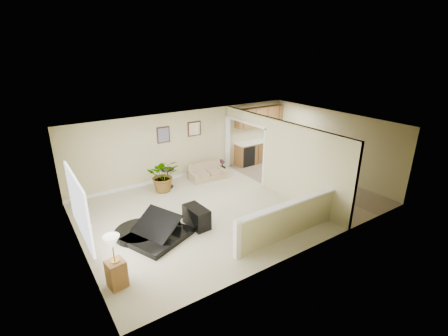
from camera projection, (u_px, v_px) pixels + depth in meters
floor at (233, 204)px, 10.29m from camera, size 9.00×9.00×0.00m
back_wall at (187, 144)px, 12.18m from camera, size 9.00×0.04×2.50m
front_wall at (308, 206)px, 7.51m from camera, size 9.00×0.04×2.50m
left_wall at (75, 206)px, 7.52m from camera, size 0.04×6.00×2.50m
right_wall at (331, 144)px, 12.17m from camera, size 0.04×6.00×2.50m
ceiling at (234, 127)px, 9.40m from camera, size 9.00×6.00×0.04m
kitchen_vinyl at (303, 182)px, 11.92m from camera, size 2.70×6.00×0.01m
interior_partition at (272, 156)px, 10.99m from camera, size 0.18×5.99×2.50m
pony_half_wall at (287, 220)px, 8.36m from camera, size 3.42×0.22×1.00m
left_window at (79, 206)px, 7.07m from camera, size 0.05×2.15×1.45m
wall_art_left at (163, 135)px, 11.49m from camera, size 0.48×0.04×0.58m
wall_mirror at (194, 129)px, 12.12m from camera, size 0.55×0.04×0.55m
kitchen_cabinets at (258, 142)px, 13.76m from camera, size 2.36×0.65×2.33m
piano at (153, 217)px, 8.36m from camera, size 2.10×2.06×1.40m
piano_bench at (197, 217)px, 8.97m from camera, size 0.48×0.88×0.57m
loveseat at (207, 171)px, 12.21m from camera, size 1.37×0.83×0.76m
accent_table at (168, 175)px, 11.40m from camera, size 0.47×0.47×0.69m
palm_plant at (164, 175)px, 11.05m from camera, size 1.31×1.22×1.17m
small_plant at (222, 167)px, 12.80m from camera, size 0.36×0.36×0.53m
lamp_stand at (115, 266)px, 6.63m from camera, size 0.41×0.41×1.21m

